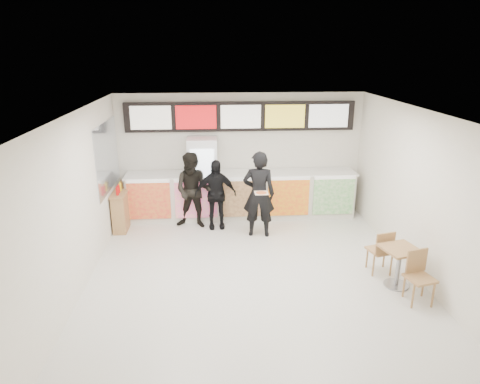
{
  "coord_description": "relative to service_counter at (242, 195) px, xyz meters",
  "views": [
    {
      "loc": [
        -0.72,
        -6.82,
        4.0
      ],
      "look_at": [
        -0.17,
        1.2,
        1.29
      ],
      "focal_mm": 32.0,
      "sensor_mm": 36.0,
      "label": 1
    }
  ],
  "objects": [
    {
      "name": "customer_left",
      "position": [
        -1.15,
        -0.54,
        0.32
      ],
      "size": [
        0.98,
        0.84,
        1.78
      ],
      "primitive_type": "imported",
      "rotation": [
        0.0,
        0.0,
        -0.21
      ],
      "color": "black",
      "rests_on": "floor"
    },
    {
      "name": "ceiling",
      "position": [
        -0.0,
        -3.09,
        2.43
      ],
      "size": [
        7.0,
        7.0,
        0.0
      ],
      "primitive_type": "plane",
      "rotation": [
        3.14,
        0.0,
        0.0
      ],
      "color": "white",
      "rests_on": "wall_back"
    },
    {
      "name": "service_counter",
      "position": [
        0.0,
        0.0,
        0.0
      ],
      "size": [
        5.56,
        0.77,
        1.14
      ],
      "color": "silver",
      "rests_on": "floor"
    },
    {
      "name": "customer_mid",
      "position": [
        -0.64,
        -0.61,
        0.24
      ],
      "size": [
        0.97,
        0.43,
        1.63
      ],
      "primitive_type": "imported",
      "rotation": [
        0.0,
        0.0,
        0.04
      ],
      "color": "black",
      "rests_on": "floor"
    },
    {
      "name": "cafe_table",
      "position": [
        2.5,
        -3.46,
        -0.06
      ],
      "size": [
        0.76,
        1.54,
        0.87
      ],
      "rotation": [
        0.0,
        0.0,
        0.25
      ],
      "color": "#A4834B",
      "rests_on": "floor"
    },
    {
      "name": "drinks_fridge",
      "position": [
        -0.93,
        0.02,
        0.43
      ],
      "size": [
        0.7,
        0.67,
        2.0
      ],
      "color": "white",
      "rests_on": "floor"
    },
    {
      "name": "condiment_ledge",
      "position": [
        -2.82,
        -0.56,
        -0.11
      ],
      "size": [
        0.33,
        0.8,
        1.07
      ],
      "color": "#A4834B",
      "rests_on": "floor"
    },
    {
      "name": "wall_right",
      "position": [
        3.0,
        -3.09,
        0.93
      ],
      "size": [
        0.0,
        7.0,
        7.0
      ],
      "primitive_type": "plane",
      "rotation": [
        1.57,
        0.0,
        -1.57
      ],
      "color": "silver",
      "rests_on": "floor"
    },
    {
      "name": "floor",
      "position": [
        -0.0,
        -3.09,
        -0.57
      ],
      "size": [
        7.0,
        7.0,
        0.0
      ],
      "primitive_type": "plane",
      "color": "beige",
      "rests_on": "ground"
    },
    {
      "name": "wall_left",
      "position": [
        -3.0,
        -3.09,
        0.93
      ],
      "size": [
        0.0,
        7.0,
        7.0
      ],
      "primitive_type": "plane",
      "rotation": [
        1.57,
        0.0,
        1.57
      ],
      "color": "silver",
      "rests_on": "floor"
    },
    {
      "name": "menu_board",
      "position": [
        0.0,
        0.32,
        1.88
      ],
      "size": [
        5.5,
        0.14,
        0.7
      ],
      "color": "black",
      "rests_on": "wall_back"
    },
    {
      "name": "customer_main",
      "position": [
        0.3,
        -1.12,
        0.39
      ],
      "size": [
        0.76,
        0.56,
        1.93
      ],
      "primitive_type": "imported",
      "rotation": [
        0.0,
        0.0,
        3.0
      ],
      "color": "black",
      "rests_on": "floor"
    },
    {
      "name": "mirror_panel",
      "position": [
        -2.99,
        -0.64,
        1.18
      ],
      "size": [
        0.01,
        2.0,
        1.5
      ],
      "primitive_type": "cube",
      "color": "#B2B7BF",
      "rests_on": "wall_left"
    },
    {
      "name": "wall_back",
      "position": [
        -0.0,
        0.41,
        0.93
      ],
      "size": [
        6.0,
        0.0,
        6.0
      ],
      "primitive_type": "plane",
      "rotation": [
        1.57,
        0.0,
        0.0
      ],
      "color": "silver",
      "rests_on": "floor"
    },
    {
      "name": "pizza_slice",
      "position": [
        0.3,
        -1.57,
        0.58
      ],
      "size": [
        0.36,
        0.36,
        0.02
      ],
      "color": "beige",
      "rests_on": "customer_main"
    }
  ]
}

